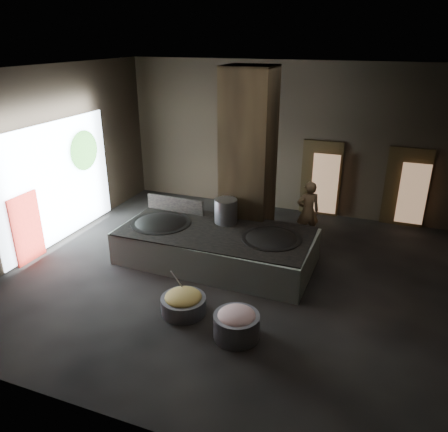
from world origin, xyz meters
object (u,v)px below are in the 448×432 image
at_px(stock_pot, 226,211).
at_px(meat_basin, 236,326).
at_px(hearth_platform, 216,247).
at_px(cook, 308,211).
at_px(wok_right, 271,241).
at_px(veg_basin, 184,305).
at_px(wok_left, 161,226).

xyz_separation_m(stock_pot, meat_basin, (1.37, -3.11, -0.90)).
relative_size(hearth_platform, cook, 2.78).
bearing_deg(wok_right, veg_basin, -117.46).
bearing_deg(stock_pot, meat_basin, -66.15).
height_order(veg_basin, meat_basin, meat_basin).
bearing_deg(hearth_platform, meat_basin, -59.40).
relative_size(wok_left, meat_basin, 1.72).
relative_size(hearth_platform, veg_basin, 5.13).
bearing_deg(stock_pot, hearth_platform, -95.19).
xyz_separation_m(wok_left, wok_right, (2.80, 0.10, 0.00)).
xyz_separation_m(wok_right, veg_basin, (-1.17, -2.25, -0.58)).
bearing_deg(wok_left, veg_basin, -52.82).
bearing_deg(hearth_platform, wok_left, -176.53).
xyz_separation_m(hearth_platform, cook, (1.83, 1.99, 0.43)).
bearing_deg(stock_pot, wok_right, -21.04).
height_order(hearth_platform, meat_basin, hearth_platform).
xyz_separation_m(veg_basin, meat_basin, (1.24, -0.36, 0.07)).
relative_size(wok_left, wok_right, 1.07).
relative_size(wok_left, cook, 0.88).
height_order(wok_left, wok_right, wok_left).
height_order(wok_right, cook, cook).
bearing_deg(veg_basin, wok_left, 127.18).
height_order(wok_right, meat_basin, wok_right).
xyz_separation_m(hearth_platform, wok_left, (-1.45, -0.05, 0.35)).
bearing_deg(wok_right, cook, 76.12).
xyz_separation_m(hearth_platform, stock_pot, (0.05, 0.55, 0.73)).
bearing_deg(stock_pot, veg_basin, -87.28).
distance_m(hearth_platform, wok_right, 1.40).
distance_m(hearth_platform, stock_pot, 0.91).
distance_m(wok_left, cook, 3.86).
relative_size(cook, veg_basin, 1.84).
relative_size(cook, meat_basin, 1.96).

